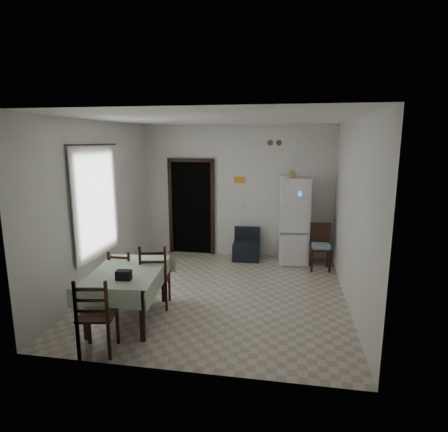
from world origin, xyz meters
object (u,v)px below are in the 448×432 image
(dining_chair_far_left, at_px, (124,276))
(dining_table, at_px, (129,294))
(corner_chair, at_px, (321,247))
(fridge, at_px, (294,221))
(navy_seat, at_px, (246,244))
(dining_chair_near_head, at_px, (97,314))
(dining_chair_far_right, at_px, (155,275))

(dining_chair_far_left, bearing_deg, dining_table, 119.34)
(dining_chair_far_left, bearing_deg, corner_chair, -147.10)
(fridge, bearing_deg, navy_seat, 172.11)
(fridge, xyz_separation_m, dining_chair_far_left, (-2.68, -2.52, -0.47))
(navy_seat, height_order, dining_chair_near_head, dining_chair_near_head)
(dining_chair_far_left, distance_m, dining_chair_near_head, 1.47)
(navy_seat, height_order, dining_chair_far_right, dining_chair_far_right)
(dining_table, height_order, dining_chair_far_right, dining_chair_far_right)
(dining_chair_far_right, distance_m, dining_chair_near_head, 1.39)
(navy_seat, xyz_separation_m, dining_chair_far_right, (-1.13, -2.58, 0.17))
(dining_chair_near_head, bearing_deg, navy_seat, -119.26)
(navy_seat, xyz_separation_m, dining_chair_far_left, (-1.68, -2.52, 0.10))
(fridge, bearing_deg, dining_chair_far_left, -144.68)
(corner_chair, height_order, dining_chair_far_right, dining_chair_far_right)
(dining_chair_far_left, xyz_separation_m, dining_chair_far_right, (0.55, -0.06, 0.07))
(dining_chair_near_head, bearing_deg, dining_chair_far_right, -109.97)
(dining_chair_far_left, bearing_deg, fridge, -137.44)
(navy_seat, bearing_deg, fridge, -2.33)
(navy_seat, bearing_deg, dining_table, -116.44)
(navy_seat, distance_m, dining_table, 3.35)
(dining_chair_far_left, bearing_deg, dining_chair_near_head, 101.53)
(navy_seat, height_order, dining_table, dining_table)
(corner_chair, distance_m, dining_chair_far_right, 3.46)
(fridge, distance_m, dining_chair_far_right, 3.37)
(navy_seat, xyz_separation_m, dining_table, (-1.37, -3.06, 0.03))
(dining_table, bearing_deg, dining_chair_far_left, 113.67)
(fridge, height_order, dining_chair_far_right, fridge)
(navy_seat, relative_size, dining_chair_far_right, 0.67)
(navy_seat, distance_m, dining_chair_near_head, 4.18)
(dining_chair_far_left, distance_m, dining_chair_far_right, 0.55)
(corner_chair, relative_size, dining_chair_far_left, 1.04)
(dining_chair_far_right, bearing_deg, corner_chair, -151.75)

